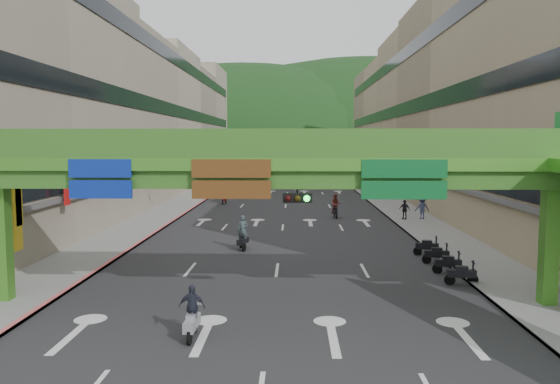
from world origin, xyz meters
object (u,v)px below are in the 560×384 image
object	(u,v)px
scooter_rider_mid	(336,206)
car_silver	(255,183)
overpass_near	(296,178)
scooter_rider_near	(243,234)
car_yellow	(313,178)
pedestrian_red	(554,274)

from	to	relation	value
scooter_rider_mid	car_silver	xyz separation A→B (m)	(-9.28, 31.54, -0.45)
overpass_near	scooter_rider_near	bearing A→B (deg)	105.04
overpass_near	car_yellow	world-z (taller)	overpass_near
car_yellow	scooter_rider_near	bearing A→B (deg)	-88.47
scooter_rider_mid	scooter_rider_near	bearing A→B (deg)	-115.42
scooter_rider_near	pedestrian_red	distance (m)	17.18
overpass_near	car_yellow	size ratio (longest dim) A/B	7.74
overpass_near	scooter_rider_near	distance (m)	13.00
overpass_near	scooter_rider_mid	size ratio (longest dim) A/B	13.38
pedestrian_red	scooter_rider_mid	bearing A→B (deg)	100.24
overpass_near	scooter_rider_mid	bearing A→B (deg)	82.26
overpass_near	car_yellow	bearing A→B (deg)	87.44
car_silver	car_yellow	bearing A→B (deg)	45.86
scooter_rider_mid	car_yellow	xyz separation A→B (m)	(-0.49, 42.23, -0.47)
scooter_rider_near	car_silver	bearing A→B (deg)	93.18
car_yellow	pedestrian_red	xyz separation A→B (m)	(8.21, -65.68, 0.25)
overpass_near	scooter_rider_mid	distance (m)	26.63
pedestrian_red	overpass_near	bearing A→B (deg)	-174.90
scooter_rider_near	scooter_rider_mid	size ratio (longest dim) A/B	1.02
scooter_rider_near	car_silver	world-z (taller)	scooter_rider_near
scooter_rider_mid	pedestrian_red	bearing A→B (deg)	-71.77
scooter_rider_near	car_yellow	size ratio (longest dim) A/B	0.59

